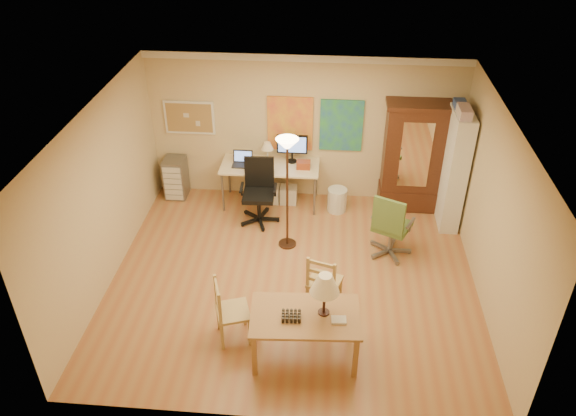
# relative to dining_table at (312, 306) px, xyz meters

# --- Properties ---
(floor) EXTENTS (5.50, 5.50, 0.00)m
(floor) POSITION_rel_dining_table_xyz_m (-0.35, 1.47, -0.81)
(floor) COLOR #AA653C
(floor) RESTS_ON ground
(crown_molding) EXTENTS (5.50, 0.08, 0.12)m
(crown_molding) POSITION_rel_dining_table_xyz_m (-0.35, 3.93, 1.83)
(crown_molding) COLOR white
(crown_molding) RESTS_ON floor
(corkboard) EXTENTS (0.90, 0.04, 0.62)m
(corkboard) POSITION_rel_dining_table_xyz_m (-2.40, 3.94, 0.69)
(corkboard) COLOR tan
(corkboard) RESTS_ON floor
(art_panel_left) EXTENTS (0.80, 0.04, 1.00)m
(art_panel_left) POSITION_rel_dining_table_xyz_m (-0.60, 3.94, 0.64)
(art_panel_left) COLOR yellow
(art_panel_left) RESTS_ON floor
(art_panel_right) EXTENTS (0.75, 0.04, 0.95)m
(art_panel_right) POSITION_rel_dining_table_xyz_m (0.30, 3.94, 0.64)
(art_panel_right) COLOR #2867A2
(art_panel_right) RESTS_ON floor
(dining_table) EXTENTS (1.41, 0.90, 1.28)m
(dining_table) POSITION_rel_dining_table_xyz_m (0.00, 0.00, 0.00)
(dining_table) COLOR brown
(dining_table) RESTS_ON floor
(ladder_chair_back) EXTENTS (0.54, 0.53, 0.94)m
(ladder_chair_back) POSITION_rel_dining_table_xyz_m (0.13, 0.89, -0.37)
(ladder_chair_back) COLOR #A1854A
(ladder_chair_back) RESTS_ON floor
(ladder_chair_left) EXTENTS (0.54, 0.55, 0.95)m
(ladder_chair_left) POSITION_rel_dining_table_xyz_m (-1.07, 0.20, -0.37)
(ladder_chair_left) COLOR #A1854A
(ladder_chair_left) RESTS_ON floor
(torchiere_lamp) EXTENTS (0.35, 0.35, 1.94)m
(torchiere_lamp) POSITION_rel_dining_table_xyz_m (-0.51, 2.33, 0.74)
(torchiere_lamp) COLOR #3B2517
(torchiere_lamp) RESTS_ON floor
(computer_desk) EXTENTS (1.74, 0.76, 1.32)m
(computer_desk) POSITION_rel_dining_table_xyz_m (-0.90, 3.63, -0.33)
(computer_desk) COLOR beige
(computer_desk) RESTS_ON floor
(office_chair_black) EXTENTS (0.70, 0.70, 1.14)m
(office_chair_black) POSITION_rel_dining_table_xyz_m (-1.06, 3.02, -0.51)
(office_chair_black) COLOR black
(office_chair_black) RESTS_ON floor
(office_chair_green) EXTENTS (0.70, 0.70, 1.14)m
(office_chair_green) POSITION_rel_dining_table_xyz_m (1.14, 2.21, -0.51)
(office_chair_green) COLOR slate
(office_chair_green) RESTS_ON floor
(drawer_cart) EXTENTS (0.38, 0.46, 0.76)m
(drawer_cart) POSITION_rel_dining_table_xyz_m (-2.71, 3.71, -0.43)
(drawer_cart) COLOR slate
(drawer_cart) RESTS_ON floor
(armoire) EXTENTS (1.09, 0.52, 2.01)m
(armoire) POSITION_rel_dining_table_xyz_m (1.57, 3.71, 0.06)
(armoire) COLOR #3A1A0F
(armoire) RESTS_ON floor
(bookshelf) EXTENTS (0.31, 0.82, 2.05)m
(bookshelf) POSITION_rel_dining_table_xyz_m (2.20, 3.27, 0.21)
(bookshelf) COLOR white
(bookshelf) RESTS_ON floor
(wastebin) EXTENTS (0.35, 0.35, 0.44)m
(wastebin) POSITION_rel_dining_table_xyz_m (0.29, 3.45, -0.60)
(wastebin) COLOR silver
(wastebin) RESTS_ON floor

